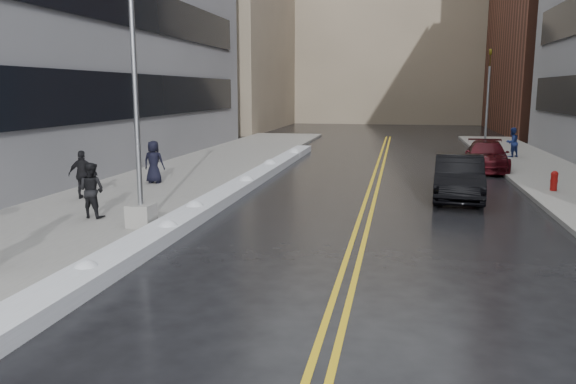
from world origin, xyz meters
The scene contains 16 objects.
ground centered at (0.00, 0.00, 0.00)m, with size 160.00×160.00×0.00m, color black.
sidewalk_west centered at (-5.75, 10.00, 0.07)m, with size 5.50×50.00×0.15m, color gray.
lane_line_left centered at (2.35, 10.00, 0.00)m, with size 0.12×50.00×0.01m, color gold.
lane_line_right centered at (2.65, 10.00, 0.00)m, with size 0.12×50.00×0.01m, color gold.
snow_ridge centered at (-2.45, 8.00, 0.17)m, with size 0.90×30.00×0.34m, color silver.
building_west_far centered at (-15.50, 44.00, 9.00)m, with size 14.00×22.00×18.00m, color gray.
building_far centered at (2.00, 60.00, 11.00)m, with size 36.00×16.00×22.00m, color gray.
lamppost centered at (-3.30, 2.00, 2.53)m, with size 0.65×0.65×7.62m.
fire_hydrant centered at (9.00, 10.00, 0.55)m, with size 0.26×0.26×0.73m.
traffic_signal centered at (8.50, 24.00, 3.40)m, with size 0.16×0.20×6.00m.
pedestrian_b centered at (-5.14, 2.71, 0.95)m, with size 0.78×0.60×1.59m, color black.
pedestrian_c centered at (-6.00, 8.74, 0.99)m, with size 0.82×0.53×1.67m, color black.
pedestrian_d centered at (-6.97, 5.29, 0.96)m, with size 0.95×0.40×1.63m, color black.
pedestrian_east centered at (9.45, 20.74, 0.95)m, with size 0.78×0.61×1.61m, color navy.
car_black centered at (5.50, 8.43, 0.76)m, with size 1.62×4.63×1.53m, color black.
car_maroon centered at (7.50, 16.15, 0.69)m, with size 1.92×4.72×1.37m, color #3E0910.
Camera 1 is at (3.45, -11.64, 3.76)m, focal length 35.00 mm.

